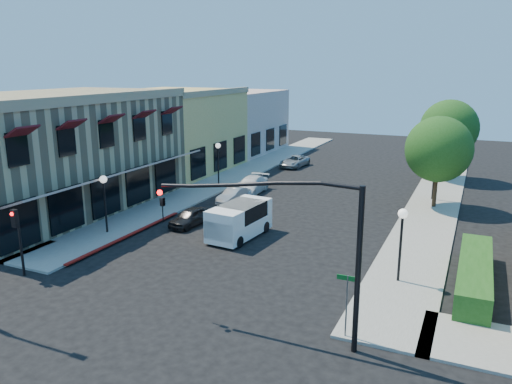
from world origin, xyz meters
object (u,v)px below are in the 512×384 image
at_px(street_tree_b, 449,128).
at_px(parked_car_c, 251,185).
at_px(lamppost_left_far, 218,153).
at_px(lamppost_right_far, 435,165).
at_px(signal_mast_arm, 299,233).
at_px(lamppost_left_near, 104,190).
at_px(white_van, 239,219).
at_px(parked_car_b, 233,195).
at_px(street_tree_a, 439,149).
at_px(lamppost_right_near, 402,227).
at_px(street_name_sign, 347,296).
at_px(parked_car_d, 295,161).
at_px(secondary_signal, 17,230).
at_px(parked_car_a, 190,217).

relative_size(street_tree_b, parked_car_c, 1.60).
distance_m(lamppost_left_far, lamppost_right_far, 17.12).
xyz_separation_m(signal_mast_arm, lamppost_left_near, (-14.36, 6.50, -1.35)).
xyz_separation_m(white_van, parked_car_b, (-3.80, 6.78, -0.62)).
bearing_deg(street_tree_a, lamppost_right_near, -91.23).
xyz_separation_m(lamppost_left_near, white_van, (7.50, 2.67, -1.59)).
distance_m(street_name_sign, lamppost_left_near, 17.05).
bearing_deg(parked_car_d, lamppost_left_far, -102.10).
height_order(lamppost_left_near, parked_car_d, lamppost_left_near).
bearing_deg(lamppost_left_near, signal_mast_arm, -24.37).
xyz_separation_m(secondary_signal, parked_car_c, (3.20, 19.10, -1.68)).
bearing_deg(parked_car_b, lamppost_left_near, -105.86).
bearing_deg(street_name_sign, lamppost_right_near, 80.22).
relative_size(lamppost_left_far, parked_car_c, 0.81).
bearing_deg(lamppost_left_far, parked_car_a, -70.69).
relative_size(lamppost_left_far, parked_car_b, 1.11).
relative_size(secondary_signal, white_van, 0.72).
bearing_deg(parked_car_a, street_tree_a, 44.47).
bearing_deg(parked_car_c, lamppost_right_near, -45.39).
bearing_deg(parked_car_c, street_name_sign, -58.25).
distance_m(signal_mast_arm, lamppost_right_far, 22.70).
height_order(street_tree_a, street_tree_b, street_tree_b).
height_order(street_tree_b, white_van, street_tree_b).
height_order(lamppost_right_far, parked_car_c, lamppost_right_far).
relative_size(street_name_sign, lamppost_right_far, 0.70).
xyz_separation_m(lamppost_left_near, lamppost_right_far, (17.00, 16.00, 0.00)).
relative_size(signal_mast_arm, lamppost_right_near, 2.24).
bearing_deg(street_tree_a, white_van, -130.88).
bearing_deg(parked_car_b, parked_car_a, -84.50).
bearing_deg(street_tree_a, signal_mast_arm, -98.17).
distance_m(lamppost_left_far, lamppost_right_near, 22.02).
distance_m(secondary_signal, parked_car_a, 10.68).
bearing_deg(lamppost_right_far, parked_car_a, -136.64).
xyz_separation_m(white_van, parked_car_a, (-3.80, 0.77, -0.59)).
height_order(parked_car_b, parked_car_c, parked_car_c).
relative_size(signal_mast_arm, lamppost_right_far, 2.24).
bearing_deg(parked_car_b, signal_mast_arm, -50.77).
bearing_deg(street_name_sign, parked_car_a, 143.08).
bearing_deg(lamppost_left_near, parked_car_d, 82.41).
bearing_deg(parked_car_c, parked_car_d, 90.36).
distance_m(lamppost_right_near, lamppost_right_far, 16.00).
distance_m(street_name_sign, lamppost_right_near, 5.98).
height_order(lamppost_left_near, parked_car_a, lamppost_left_near).
relative_size(parked_car_c, parked_car_d, 1.08).
height_order(street_tree_b, parked_car_b, street_tree_b).
distance_m(lamppost_right_far, white_van, 16.44).
bearing_deg(parked_car_a, parked_car_b, 96.65).
bearing_deg(lamppost_right_near, street_tree_a, 88.77).
bearing_deg(parked_car_a, parked_car_d, 98.06).
xyz_separation_m(parked_car_b, parked_car_d, (-0.50, 14.54, 0.03)).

